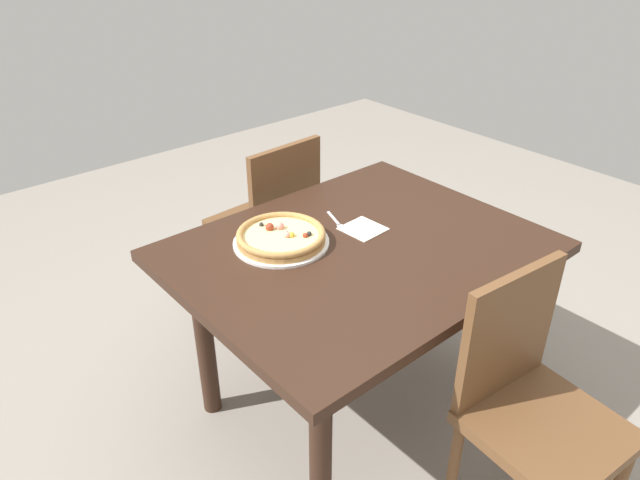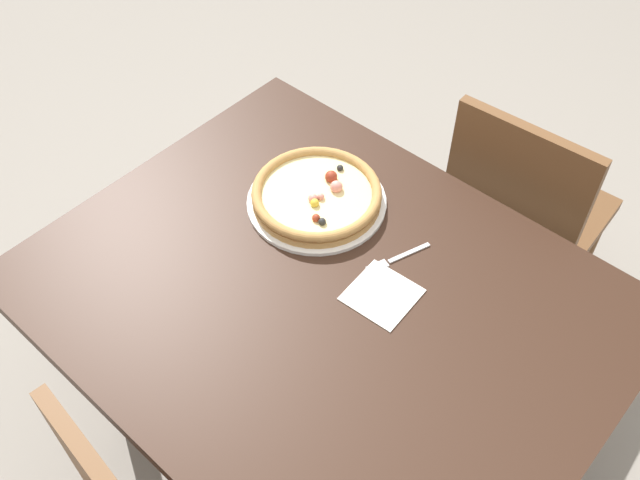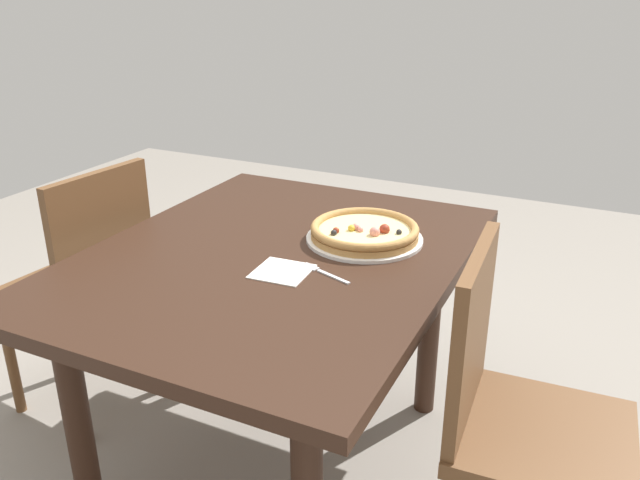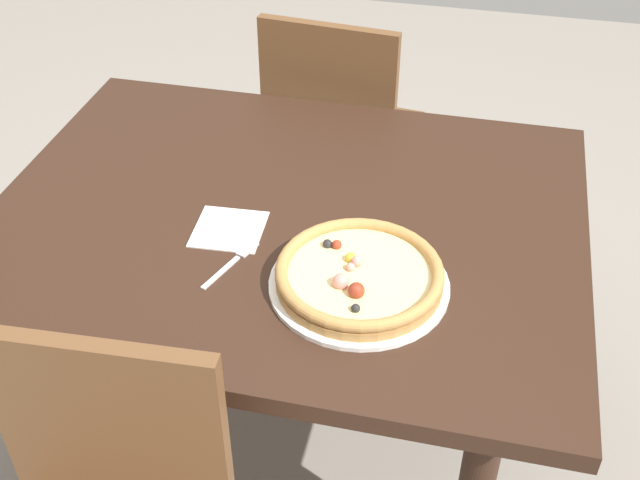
# 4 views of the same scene
# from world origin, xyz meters

# --- Properties ---
(ground_plane) EXTENTS (6.00, 6.00, 0.00)m
(ground_plane) POSITION_xyz_m (0.00, 0.00, 0.00)
(ground_plane) COLOR gray
(dining_table) EXTENTS (1.24, 0.99, 0.73)m
(dining_table) POSITION_xyz_m (0.00, 0.00, 0.63)
(dining_table) COLOR #331E14
(dining_table) RESTS_ON ground
(chair_near) EXTENTS (0.42, 0.42, 0.89)m
(chair_near) POSITION_xyz_m (-0.12, -0.71, 0.50)
(chair_near) COLOR brown
(chair_near) RESTS_ON ground
(chair_far) EXTENTS (0.44, 0.44, 0.89)m
(chair_far) POSITION_xyz_m (-0.03, 0.71, 0.50)
(chair_far) COLOR brown
(chair_far) RESTS_ON ground
(plate) EXTENTS (0.34, 0.34, 0.01)m
(plate) POSITION_xyz_m (0.19, -0.19, 0.73)
(plate) COLOR white
(plate) RESTS_ON dining_table
(pizza) EXTENTS (0.31, 0.31, 0.05)m
(pizza) POSITION_xyz_m (0.19, -0.19, 0.76)
(pizza) COLOR #B78447
(pizza) RESTS_ON plate
(fork) EXTENTS (0.07, 0.16, 0.00)m
(fork) POSITION_xyz_m (-0.06, -0.17, 0.73)
(fork) COLOR silver
(fork) RESTS_ON dining_table
(napkin) EXTENTS (0.15, 0.15, 0.00)m
(napkin) POSITION_xyz_m (-0.10, -0.08, 0.73)
(napkin) COLOR white
(napkin) RESTS_ON dining_table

